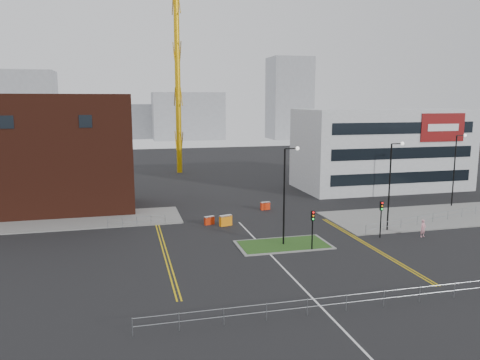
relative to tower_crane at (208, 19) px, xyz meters
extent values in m
plane|color=black|center=(-3.26, -52.87, -27.34)|extent=(200.00, 200.00, 0.00)
cube|color=slate|center=(-23.26, -30.87, -27.28)|extent=(28.00, 8.00, 0.12)
cube|color=slate|center=(18.74, -38.87, -27.28)|extent=(24.00, 10.00, 0.12)
cube|color=slate|center=(-1.26, -44.87, -27.30)|extent=(8.60, 4.60, 0.08)
cube|color=#224717|center=(-1.26, -44.87, -27.28)|extent=(8.00, 4.00, 0.12)
cube|color=#471C11|center=(-23.26, -24.87, -20.34)|extent=(18.00, 10.00, 14.00)
cube|color=black|center=(-27.26, -29.89, -16.34)|extent=(1.40, 0.10, 1.40)
cube|color=black|center=(-19.26, -29.89, -16.34)|extent=(1.40, 0.10, 1.40)
cube|color=#BBBEC1|center=(22.74, -20.87, -21.34)|extent=(25.00, 12.00, 12.00)
cube|color=black|center=(22.74, -26.89, -24.84)|extent=(22.00, 0.10, 1.60)
cube|color=black|center=(22.74, -26.89, -21.34)|extent=(22.00, 0.10, 1.60)
cube|color=black|center=(22.74, -26.89, -17.84)|extent=(22.00, 0.10, 1.60)
cube|color=maroon|center=(28.74, -26.95, -17.84)|extent=(7.00, 0.15, 4.00)
cube|color=white|center=(28.74, -27.05, -17.84)|extent=(5.00, 0.05, 1.00)
cylinder|color=#D79E0C|center=(-5.26, 2.13, -9.48)|extent=(1.00, 1.00, 35.72)
cylinder|color=black|center=(-1.26, -44.87, -22.84)|extent=(0.16, 0.16, 9.00)
cylinder|color=black|center=(-0.66, -44.87, -18.34)|extent=(1.20, 0.10, 0.10)
sphere|color=silver|center=(-0.06, -44.87, -18.34)|extent=(0.36, 0.36, 0.36)
cylinder|color=black|center=(10.74, -42.87, -22.84)|extent=(0.16, 0.16, 9.00)
cylinder|color=black|center=(11.34, -42.87, -18.34)|extent=(1.20, 0.10, 0.10)
sphere|color=silver|center=(11.94, -42.87, -18.34)|extent=(0.36, 0.36, 0.36)
cylinder|color=black|center=(24.74, -34.87, -22.84)|extent=(0.16, 0.16, 9.00)
cylinder|color=black|center=(25.34, -34.87, -18.34)|extent=(1.20, 0.10, 0.10)
sphere|color=silver|center=(25.94, -34.87, -18.34)|extent=(0.36, 0.36, 0.36)
cylinder|color=black|center=(0.74, -46.87, -25.84)|extent=(0.12, 0.12, 3.00)
cube|color=black|center=(0.74, -46.87, -24.14)|extent=(0.28, 0.22, 0.90)
sphere|color=red|center=(0.74, -47.00, -23.84)|extent=(0.18, 0.18, 0.18)
sphere|color=orange|center=(0.74, -47.00, -24.14)|extent=(0.18, 0.18, 0.18)
sphere|color=#0CCC33|center=(0.74, -47.00, -24.44)|extent=(0.18, 0.18, 0.18)
cylinder|color=black|center=(8.74, -44.87, -25.84)|extent=(0.12, 0.12, 3.00)
cube|color=black|center=(8.74, -44.87, -24.14)|extent=(0.28, 0.22, 0.90)
sphere|color=red|center=(8.74, -45.00, -23.84)|extent=(0.18, 0.18, 0.18)
sphere|color=orange|center=(8.74, -45.00, -24.14)|extent=(0.18, 0.18, 0.18)
sphere|color=#0CCC33|center=(8.74, -45.00, -24.44)|extent=(0.18, 0.18, 0.18)
cylinder|color=gray|center=(-3.26, -58.87, -26.29)|extent=(24.00, 0.04, 0.04)
cylinder|color=gray|center=(-3.26, -58.87, -26.79)|extent=(24.00, 0.04, 0.04)
cylinder|color=gray|center=(-15.26, -58.87, -26.79)|extent=(0.05, 0.05, 1.10)
cylinder|color=gray|center=(-14.26, -34.87, -26.29)|extent=(6.00, 0.04, 0.04)
cylinder|color=gray|center=(-14.26, -34.87, -26.79)|extent=(6.00, 0.04, 0.04)
cylinder|color=gray|center=(-17.26, -34.87, -26.79)|extent=(0.05, 0.05, 1.10)
cylinder|color=gray|center=(-11.26, -34.87, -26.79)|extent=(0.05, 0.05, 1.10)
cylinder|color=gray|center=(17.24, -41.37, -26.29)|extent=(19.01, 5.04, 0.04)
cylinder|color=gray|center=(17.24, -41.37, -26.79)|extent=(19.01, 5.04, 0.04)
cylinder|color=gray|center=(7.74, -43.87, -26.79)|extent=(0.05, 0.05, 1.10)
cube|color=silver|center=(-3.26, -50.87, -27.34)|extent=(0.15, 30.00, 0.01)
cube|color=gold|center=(-12.26, -42.87, -27.34)|extent=(0.12, 24.00, 0.01)
cube|color=gold|center=(-11.96, -42.87, -27.34)|extent=(0.12, 24.00, 0.01)
cube|color=gold|center=(6.24, -46.87, -27.34)|extent=(0.12, 20.00, 0.01)
cube|color=gold|center=(6.54, -46.87, -27.34)|extent=(0.12, 20.00, 0.01)
cube|color=gray|center=(-43.26, 67.13, -16.34)|extent=(18.00, 12.00, 22.00)
cube|color=gray|center=(6.74, 77.13, -19.34)|extent=(24.00, 12.00, 16.00)
cube|color=gray|center=(41.74, 72.13, -13.34)|extent=(14.00, 12.00, 28.00)
cube|color=gray|center=(-11.26, 87.13, -21.34)|extent=(30.00, 12.00, 12.00)
imported|color=pink|center=(12.94, -45.69, -26.46)|extent=(0.72, 0.57, 1.76)
cube|color=orange|center=(-5.00, -36.87, -26.77)|extent=(1.45, 0.85, 1.14)
cube|color=silver|center=(-5.00, -36.87, -26.25)|extent=(1.45, 0.85, 0.14)
cube|color=red|center=(-6.61, -35.99, -26.88)|extent=(1.16, 0.67, 0.92)
cube|color=silver|center=(-6.61, -35.99, -26.47)|extent=(1.16, 0.67, 0.11)
cube|color=red|center=(1.33, -30.75, -26.86)|extent=(1.20, 0.54, 0.97)
cube|color=silver|center=(1.33, -30.75, -26.42)|extent=(1.20, 0.54, 0.12)
camera|label=1|loc=(-15.35, -84.42, -14.07)|focal=35.00mm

